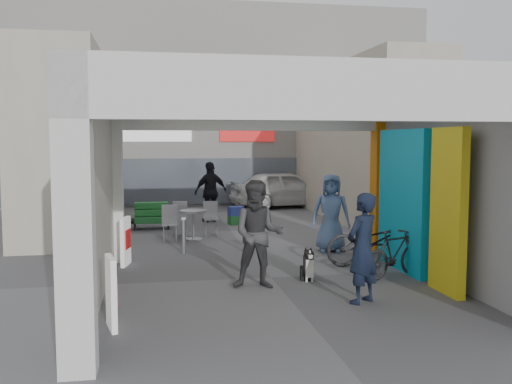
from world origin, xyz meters
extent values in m
plane|color=#58585D|center=(0.00, 0.00, 0.00)|extent=(90.00, 90.00, 0.00)
cube|color=silver|center=(-3.00, -4.00, 1.75)|extent=(0.40, 0.40, 3.50)
cube|color=silver|center=(-3.00, 2.00, 1.75)|extent=(0.40, 0.40, 3.50)
cube|color=orange|center=(3.00, 2.00, 1.75)|extent=(0.40, 0.40, 3.50)
plane|color=#BCB9AC|center=(-3.00, -1.00, 1.75)|extent=(0.00, 6.40, 6.40)
plane|color=gray|center=(3.00, -1.00, 1.75)|extent=(0.00, 6.40, 6.40)
cube|color=#0C9BC3|center=(2.70, 0.20, 1.40)|extent=(0.15, 2.00, 2.80)
cube|color=gold|center=(2.70, -1.60, 1.40)|extent=(0.15, 1.00, 2.80)
plane|color=#AEAEA9|center=(0.00, -1.00, 3.50)|extent=(6.40, 6.40, 0.00)
cube|color=silver|center=(0.00, 2.05, 3.15)|extent=(6.40, 0.30, 0.70)
cube|color=silver|center=(0.00, -4.05, 3.15)|extent=(6.40, 0.30, 0.70)
cube|color=white|center=(0.00, 2.22, 3.10)|extent=(4.20, 0.05, 0.55)
cube|color=white|center=(0.00, 14.00, 4.00)|extent=(18.00, 4.00, 8.00)
cube|color=#515966|center=(0.00, 11.95, 1.00)|extent=(16.20, 0.06, 1.80)
cube|color=white|center=(-2.00, 11.96, 2.80)|extent=(2.60, 0.06, 0.50)
cube|color=red|center=(1.50, 11.96, 2.80)|extent=(2.20, 0.06, 0.50)
cube|color=#BEB29D|center=(-4.50, 7.50, 2.50)|extent=(2.00, 9.00, 5.00)
cube|color=#BEB29D|center=(4.50, 7.50, 2.50)|extent=(2.00, 9.00, 5.00)
cylinder|color=#93969B|center=(-1.50, 2.59, 0.41)|extent=(0.09, 0.09, 0.81)
cylinder|color=#93969B|center=(-0.06, 2.43, 0.43)|extent=(0.09, 0.09, 0.86)
cylinder|color=#93969B|center=(1.74, 2.29, 0.44)|extent=(0.09, 0.09, 0.88)
cube|color=white|center=(-2.75, -2.50, 0.50)|extent=(0.19, 0.55, 1.00)
cube|color=red|center=(-2.71, -2.50, 0.55)|extent=(0.12, 0.38, 0.40)
cube|color=white|center=(-2.75, 1.57, 0.50)|extent=(0.20, 0.55, 1.00)
cube|color=red|center=(-2.71, 1.57, 0.55)|extent=(0.12, 0.38, 0.40)
cylinder|color=#96969A|center=(-1.16, 4.48, 0.37)|extent=(0.06, 0.06, 0.74)
cylinder|color=#96969A|center=(-1.16, 4.48, 0.01)|extent=(0.45, 0.45, 0.02)
cylinder|color=#96969A|center=(-1.16, 4.48, 0.74)|extent=(0.72, 0.72, 0.05)
cube|color=#96969A|center=(-1.78, 4.27, 0.23)|extent=(0.39, 0.39, 0.46)
cube|color=#96969A|center=(-1.78, 4.46, 0.69)|extent=(0.39, 0.05, 0.46)
cube|color=#96969A|center=(-0.64, 4.99, 0.23)|extent=(0.39, 0.39, 0.46)
cube|color=#96969A|center=(-0.64, 5.18, 0.69)|extent=(0.39, 0.05, 0.46)
cube|color=#96969A|center=(-1.47, 5.10, 0.23)|extent=(0.39, 0.39, 0.46)
cube|color=#96969A|center=(-1.47, 5.28, 0.69)|extent=(0.39, 0.05, 0.46)
cube|color=black|center=(-2.24, 6.50, 0.15)|extent=(1.16, 0.58, 0.29)
cube|color=#1B6024|center=(-2.24, 6.35, 0.29)|extent=(0.97, 0.34, 0.17)
cube|color=#1B6024|center=(-2.24, 6.50, 0.48)|extent=(0.97, 0.34, 0.17)
cube|color=#1B6024|center=(-2.24, 6.64, 0.68)|extent=(0.97, 0.34, 0.17)
cube|color=#1B6024|center=(0.33, 6.93, 0.14)|extent=(0.51, 0.43, 0.28)
cube|color=#273892|center=(0.33, 6.93, 0.42)|extent=(0.51, 0.43, 0.28)
cube|color=black|center=(0.62, -0.26, 0.12)|extent=(0.23, 0.31, 0.23)
cube|color=black|center=(0.62, -0.39, 0.29)|extent=(0.18, 0.15, 0.35)
cube|color=silver|center=(0.62, -0.48, 0.25)|extent=(0.14, 0.03, 0.33)
cylinder|color=silver|center=(0.57, -0.46, 0.14)|extent=(0.04, 0.04, 0.27)
cylinder|color=silver|center=(0.67, -0.46, 0.14)|extent=(0.04, 0.04, 0.27)
sphere|color=black|center=(0.62, -0.41, 0.50)|extent=(0.18, 0.18, 0.18)
cube|color=silver|center=(0.62, -0.51, 0.48)|extent=(0.08, 0.12, 0.06)
cone|color=black|center=(0.57, -0.37, 0.59)|extent=(0.07, 0.07, 0.08)
cone|color=black|center=(0.67, -0.37, 0.59)|extent=(0.07, 0.07, 0.08)
imported|color=black|center=(1.08, -1.91, 0.88)|extent=(0.77, 0.71, 1.76)
imported|color=#39393B|center=(-0.37, -0.70, 0.95)|extent=(1.05, 0.89, 1.90)
imported|color=#5571A5|center=(1.88, 2.26, 0.91)|extent=(1.01, 0.78, 1.82)
imported|color=black|center=(-0.38, 7.66, 0.96)|extent=(1.22, 0.85, 1.92)
imported|color=black|center=(2.30, 0.61, 0.53)|extent=(2.05, 0.82, 1.06)
imported|color=black|center=(2.30, -0.39, 0.45)|extent=(1.56, 0.99, 0.91)
imported|color=silver|center=(2.86, 11.17, 0.72)|extent=(4.42, 2.24, 1.44)
camera|label=1|loc=(-2.14, -10.36, 2.57)|focal=40.00mm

